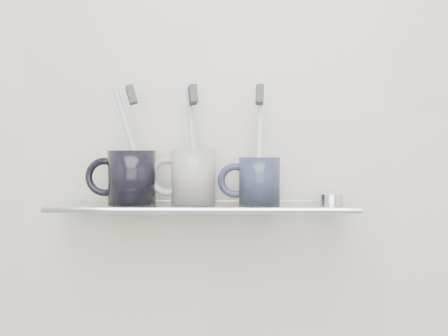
{
  "coord_description": "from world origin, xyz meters",
  "views": [
    {
      "loc": [
        0.05,
        0.11,
        1.2
      ],
      "look_at": [
        0.03,
        1.04,
        1.16
      ],
      "focal_mm": 45.0,
      "sensor_mm": 36.0,
      "label": 1
    }
  ],
  "objects_px": {
    "shelf_glass": "(203,206)",
    "mug_right": "(259,181)",
    "mug_left": "(132,177)",
    "mug_center": "(193,177)"
  },
  "relations": [
    {
      "from": "mug_left",
      "to": "mug_center",
      "type": "xyz_separation_m",
      "value": [
        0.1,
        0.0,
        0.0
      ]
    },
    {
      "from": "shelf_glass",
      "to": "mug_left",
      "type": "distance_m",
      "value": 0.13
    },
    {
      "from": "mug_right",
      "to": "shelf_glass",
      "type": "bearing_deg",
      "value": -166.97
    },
    {
      "from": "mug_left",
      "to": "mug_center",
      "type": "height_order",
      "value": "mug_center"
    },
    {
      "from": "mug_left",
      "to": "mug_center",
      "type": "relative_size",
      "value": 0.98
    },
    {
      "from": "mug_center",
      "to": "mug_left",
      "type": "bearing_deg",
      "value": -174.14
    },
    {
      "from": "mug_left",
      "to": "mug_right",
      "type": "relative_size",
      "value": 1.15
    },
    {
      "from": "mug_center",
      "to": "mug_right",
      "type": "height_order",
      "value": "mug_center"
    },
    {
      "from": "mug_center",
      "to": "mug_right",
      "type": "xyz_separation_m",
      "value": [
        0.11,
        0.0,
        -0.01
      ]
    },
    {
      "from": "shelf_glass",
      "to": "mug_right",
      "type": "relative_size",
      "value": 6.48
    }
  ]
}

